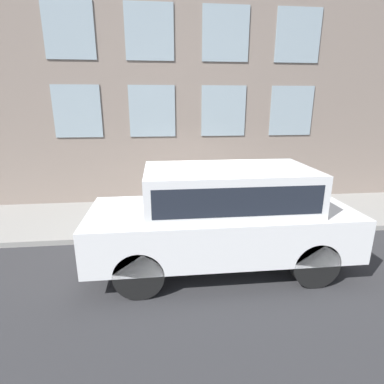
{
  "coord_description": "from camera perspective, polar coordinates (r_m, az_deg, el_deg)",
  "views": [
    {
      "loc": [
        -6.39,
        0.87,
        3.06
      ],
      "look_at": [
        0.53,
        0.12,
        1.0
      ],
      "focal_mm": 28.0,
      "sensor_mm": 36.0,
      "label": 1
    }
  ],
  "objects": [
    {
      "name": "ground_plane",
      "position": [
        7.13,
        1.47,
        -8.91
      ],
      "size": [
        80.0,
        80.0,
        0.0
      ],
      "primitive_type": "plane",
      "color": "#2D2D30"
    },
    {
      "name": "fire_hydrant",
      "position": [
        7.33,
        1.99,
        -3.88
      ],
      "size": [
        0.32,
        0.44,
        0.75
      ],
      "color": "gray",
      "rests_on": "sidewalk"
    },
    {
      "name": "sidewalk",
      "position": [
        8.35,
        0.24,
        -4.55
      ],
      "size": [
        2.72,
        60.0,
        0.13
      ],
      "color": "gray",
      "rests_on": "ground_plane"
    },
    {
      "name": "parked_truck_white_near",
      "position": [
        5.6,
        6.08,
        -3.86
      ],
      "size": [
        1.84,
        4.82,
        1.96
      ],
      "color": "black",
      "rests_on": "ground_plane"
    },
    {
      "name": "person",
      "position": [
        7.39,
        -1.97,
        -1.21
      ],
      "size": [
        0.28,
        0.18,
        1.14
      ],
      "rotation": [
        0.0,
        0.0,
        1.54
      ],
      "color": "navy",
      "rests_on": "sidewalk"
    },
    {
      "name": "building_facade",
      "position": [
        9.6,
        -0.89,
        30.98
      ],
      "size": [
        0.33,
        40.0,
        10.93
      ],
      "color": "gray",
      "rests_on": "ground_plane"
    }
  ]
}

